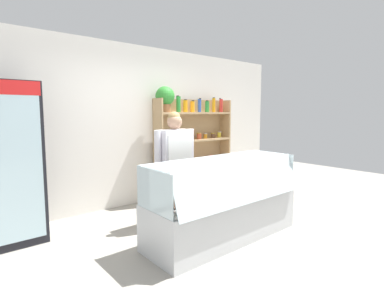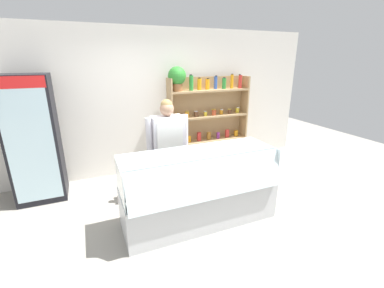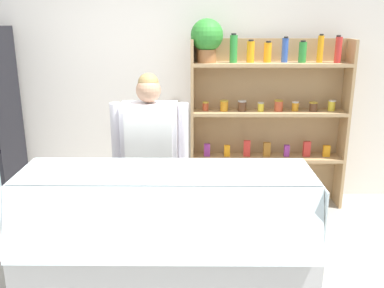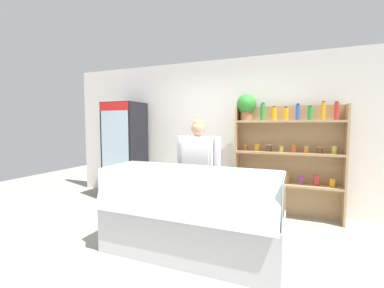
{
  "view_description": "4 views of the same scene",
  "coord_description": "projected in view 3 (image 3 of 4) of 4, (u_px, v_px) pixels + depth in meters",
  "views": [
    {
      "loc": [
        -2.54,
        -2.58,
        1.59
      ],
      "look_at": [
        -0.1,
        0.34,
        1.17
      ],
      "focal_mm": 28.0,
      "sensor_mm": 36.0,
      "label": 1
    },
    {
      "loc": [
        -1.19,
        -2.84,
        2.15
      ],
      "look_at": [
        0.15,
        0.34,
        1.0
      ],
      "focal_mm": 24.0,
      "sensor_mm": 36.0,
      "label": 2
    },
    {
      "loc": [
        0.29,
        -2.78,
        2.03
      ],
      "look_at": [
        0.27,
        0.58,
        1.03
      ],
      "focal_mm": 40.0,
      "sensor_mm": 36.0,
      "label": 3
    },
    {
      "loc": [
        1.21,
        -2.69,
        1.51
      ],
      "look_at": [
        -0.11,
        0.53,
        1.25
      ],
      "focal_mm": 24.0,
      "sensor_mm": 36.0,
      "label": 4
    }
  ],
  "objects": [
    {
      "name": "shelving_unit",
      "position": [
        256.0,
        101.0,
        4.55
      ],
      "size": [
        1.66,
        0.33,
        2.02
      ],
      "color": "tan",
      "rests_on": "ground"
    },
    {
      "name": "back_wall",
      "position": [
        169.0,
        80.0,
        4.78
      ],
      "size": [
        6.8,
        0.1,
        2.7
      ],
      "primitive_type": "cube",
      "color": "white",
      "rests_on": "ground"
    },
    {
      "name": "deli_display_case",
      "position": [
        166.0,
        262.0,
        3.12
      ],
      "size": [
        2.06,
        0.77,
        1.01
      ],
      "color": "silver",
      "rests_on": "ground"
    },
    {
      "name": "shop_clerk",
      "position": [
        150.0,
        149.0,
        3.67
      ],
      "size": [
        0.66,
        0.25,
        1.59
      ],
      "color": "#4C4233",
      "rests_on": "ground"
    }
  ]
}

